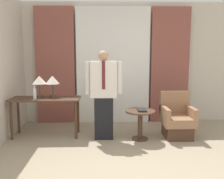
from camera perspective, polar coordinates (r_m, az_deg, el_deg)
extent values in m
cube|color=beige|center=(5.74, 0.19, 6.08)|extent=(10.00, 0.06, 2.70)
cube|color=white|center=(5.61, 0.24, 5.41)|extent=(1.63, 0.06, 2.58)
cube|color=brown|center=(5.71, -12.81, 5.25)|extent=(0.86, 0.06, 2.58)
cube|color=brown|center=(5.80, 13.08, 5.29)|extent=(0.86, 0.06, 2.58)
cube|color=#4C3323|center=(4.88, -15.00, -2.08)|extent=(1.30, 0.51, 0.03)
cylinder|color=#4C3323|center=(4.95, -22.06, -6.66)|extent=(0.05, 0.05, 0.71)
cylinder|color=#4C3323|center=(4.67, -8.26, -6.98)|extent=(0.05, 0.05, 0.71)
cylinder|color=#4C3323|center=(5.30, -20.61, -5.58)|extent=(0.05, 0.05, 0.71)
cylinder|color=#4C3323|center=(5.05, -7.76, -5.79)|extent=(0.05, 0.05, 0.71)
cylinder|color=#4C4238|center=(5.00, -16.13, -1.46)|extent=(0.12, 0.12, 0.04)
cylinder|color=#4C4238|center=(4.98, -16.20, 0.00)|extent=(0.02, 0.02, 0.22)
cone|color=silver|center=(4.96, -16.29, 2.14)|extent=(0.26, 0.26, 0.16)
cylinder|color=#4C4238|center=(4.95, -13.34, -1.46)|extent=(0.12, 0.12, 0.04)
cylinder|color=#4C4238|center=(4.93, -13.39, 0.02)|extent=(0.02, 0.02, 0.22)
cone|color=silver|center=(4.90, -13.47, 2.18)|extent=(0.26, 0.26, 0.16)
cylinder|color=silver|center=(4.77, -17.28, -1.03)|extent=(0.06, 0.06, 0.20)
cylinder|color=silver|center=(4.76, -17.34, 0.45)|extent=(0.03, 0.03, 0.06)
cube|color=black|center=(4.63, -1.89, -6.54)|extent=(0.34, 0.18, 0.78)
cube|color=silver|center=(4.50, -1.94, 2.33)|extent=(0.47, 0.21, 0.65)
cube|color=#5B1E23|center=(4.38, -1.95, 3.23)|extent=(0.06, 0.01, 0.49)
cylinder|color=silver|center=(4.51, -5.61, 2.72)|extent=(0.10, 0.10, 0.59)
cylinder|color=silver|center=(4.51, 1.73, 2.76)|extent=(0.10, 0.10, 0.59)
sphere|color=tan|center=(4.48, -1.97, 7.70)|extent=(0.19, 0.19, 0.19)
cube|color=#4C3323|center=(4.93, 14.68, -9.13)|extent=(0.48, 0.50, 0.25)
cube|color=#936B4C|center=(4.88, 14.77, -6.86)|extent=(0.57, 0.58, 0.16)
cube|color=#936B4C|center=(5.04, 14.10, -2.82)|extent=(0.57, 0.10, 0.44)
cube|color=#936B4C|center=(4.77, 12.02, -4.99)|extent=(0.08, 0.58, 0.18)
cube|color=#936B4C|center=(4.91, 17.60, -4.82)|extent=(0.08, 0.58, 0.18)
cylinder|color=#4C3323|center=(4.73, 6.40, -11.08)|extent=(0.30, 0.30, 0.02)
cylinder|color=#4C3323|center=(4.66, 6.45, -8.20)|extent=(0.09, 0.09, 0.52)
cylinder|color=#4C3323|center=(4.59, 6.51, -4.94)|extent=(0.54, 0.54, 0.02)
cube|color=black|center=(4.57, 6.82, -4.64)|extent=(0.15, 0.26, 0.03)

